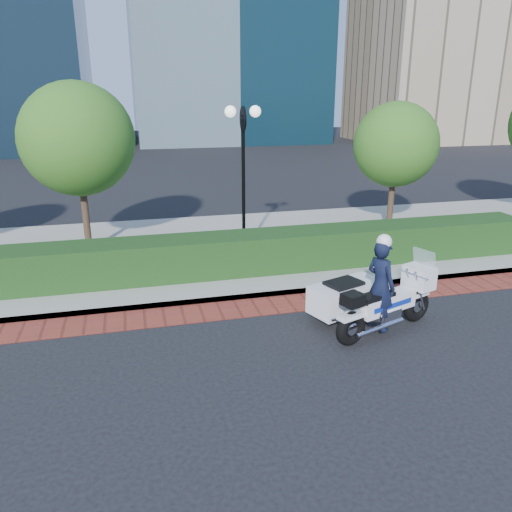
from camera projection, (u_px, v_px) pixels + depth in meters
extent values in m
plane|color=black|center=(254.00, 339.00, 9.97)|extent=(120.00, 120.00, 0.00)
cube|color=maroon|center=(238.00, 309.00, 11.35)|extent=(60.00, 1.00, 0.01)
cube|color=gray|center=(207.00, 249.00, 15.47)|extent=(60.00, 8.00, 0.15)
cube|color=black|center=(221.00, 254.00, 13.08)|extent=(18.00, 1.20, 1.00)
cylinder|color=black|center=(244.00, 247.00, 14.90)|extent=(0.30, 0.30, 0.30)
cylinder|color=black|center=(243.00, 186.00, 14.33)|extent=(0.10, 0.10, 3.70)
cylinder|color=black|center=(243.00, 119.00, 13.75)|extent=(0.04, 0.70, 0.70)
sphere|color=white|center=(230.00, 112.00, 13.60)|extent=(0.32, 0.32, 0.32)
sphere|color=white|center=(255.00, 111.00, 13.77)|extent=(0.32, 0.32, 0.32)
cylinder|color=#332319|center=(86.00, 215.00, 14.74)|extent=(0.20, 0.20, 2.17)
sphere|color=#175816|center=(77.00, 139.00, 14.06)|extent=(3.20, 3.20, 3.20)
cylinder|color=#332319|center=(391.00, 202.00, 17.15)|extent=(0.20, 0.20, 1.92)
sphere|color=#175816|center=(396.00, 144.00, 16.54)|extent=(2.80, 2.80, 2.80)
torus|color=black|center=(351.00, 328.00, 9.64)|extent=(0.73, 0.44, 0.70)
torus|color=black|center=(416.00, 306.00, 10.66)|extent=(0.73, 0.44, 0.70)
cube|color=silver|center=(386.00, 303.00, 10.05)|extent=(1.42, 0.79, 0.36)
cube|color=silver|center=(383.00, 315.00, 10.11)|extent=(0.70, 0.60, 0.30)
cube|color=silver|center=(419.00, 277.00, 10.45)|extent=(0.60, 0.70, 0.48)
cube|color=silver|center=(424.00, 259.00, 10.40)|extent=(0.30, 0.55, 0.43)
cube|color=black|center=(376.00, 296.00, 9.82)|extent=(0.86, 0.57, 0.11)
cube|color=black|center=(353.00, 299.00, 9.45)|extent=(0.47, 0.45, 0.23)
cube|color=silver|center=(347.00, 296.00, 10.69)|extent=(1.81, 1.26, 0.59)
cube|color=black|center=(344.00, 283.00, 10.54)|extent=(0.88, 0.75, 0.09)
torus|color=black|center=(326.00, 301.00, 11.12)|extent=(0.56, 0.34, 0.53)
imported|color=black|center=(381.00, 285.00, 9.81)|extent=(0.64, 0.78, 1.84)
sphere|color=white|center=(384.00, 242.00, 9.53)|extent=(0.30, 0.30, 0.30)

